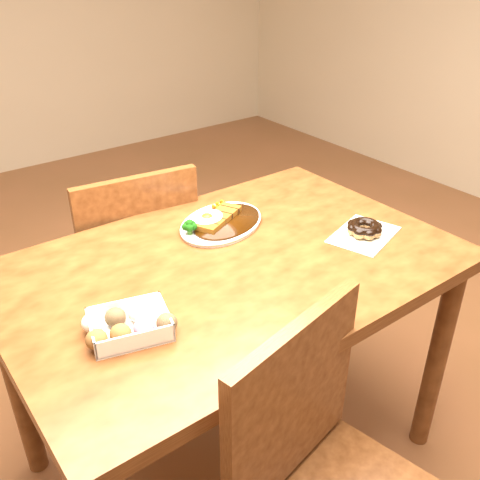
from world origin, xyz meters
TOP-DOWN VIEW (x-y plane):
  - ground at (0.00, 0.00)m, footprint 6.00×6.00m
  - table at (0.00, 0.00)m, footprint 1.20×0.80m
  - chair_far at (-0.05, 0.54)m, footprint 0.47×0.47m
  - katsu_curry_plate at (0.09, 0.18)m, footprint 0.35×0.30m
  - donut_box at (-0.36, -0.11)m, footprint 0.20×0.17m
  - pon_de_ring at (0.39, -0.11)m, footprint 0.24×0.20m

SIDE VIEW (x-z plane):
  - ground at x=0.00m, z-range 0.00..0.00m
  - chair_far at x=-0.05m, z-range 0.04..0.91m
  - table at x=0.00m, z-range 0.28..1.03m
  - katsu_curry_plate at x=0.09m, z-range 0.74..0.79m
  - pon_de_ring at x=0.39m, z-range 0.75..0.79m
  - donut_box at x=-0.36m, z-range 0.75..0.80m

